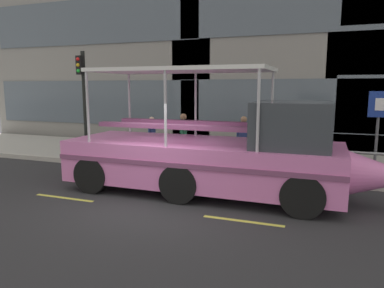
{
  "coord_description": "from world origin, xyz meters",
  "views": [
    {
      "loc": [
        3.96,
        -7.98,
        2.91
      ],
      "look_at": [
        0.45,
        1.49,
        1.3
      ],
      "focal_mm": 33.64,
      "sensor_mm": 36.0,
      "label": 1
    }
  ],
  "objects_px": {
    "pedestrian_mid_left": "(243,135)",
    "pedestrian_near_bow": "(322,142)",
    "duck_tour_boat": "(220,155)",
    "parking_sign": "(378,120)",
    "traffic_light_pole": "(83,93)",
    "pedestrian_near_stern": "(152,133)",
    "pedestrian_mid_right": "(183,133)"
  },
  "relations": [
    {
      "from": "pedestrian_mid_right",
      "to": "pedestrian_near_stern",
      "type": "relative_size",
      "value": 1.12
    },
    {
      "from": "pedestrian_near_bow",
      "to": "traffic_light_pole",
      "type": "bearing_deg",
      "value": -179.24
    },
    {
      "from": "parking_sign",
      "to": "pedestrian_near_bow",
      "type": "xyz_separation_m",
      "value": [
        -1.53,
        0.21,
        -0.79
      ]
    },
    {
      "from": "duck_tour_boat",
      "to": "parking_sign",
      "type": "bearing_deg",
      "value": 32.48
    },
    {
      "from": "pedestrian_near_stern",
      "to": "parking_sign",
      "type": "bearing_deg",
      "value": -5.25
    },
    {
      "from": "duck_tour_boat",
      "to": "pedestrian_mid_left",
      "type": "distance_m",
      "value": 3.29
    },
    {
      "from": "pedestrian_mid_left",
      "to": "pedestrian_mid_right",
      "type": "relative_size",
      "value": 0.96
    },
    {
      "from": "pedestrian_mid_left",
      "to": "traffic_light_pole",
      "type": "bearing_deg",
      "value": -174.69
    },
    {
      "from": "traffic_light_pole",
      "to": "pedestrian_mid_left",
      "type": "height_order",
      "value": "traffic_light_pole"
    },
    {
      "from": "parking_sign",
      "to": "pedestrian_mid_left",
      "type": "height_order",
      "value": "parking_sign"
    },
    {
      "from": "pedestrian_near_bow",
      "to": "parking_sign",
      "type": "bearing_deg",
      "value": -7.81
    },
    {
      "from": "duck_tour_boat",
      "to": "pedestrian_near_bow",
      "type": "height_order",
      "value": "duck_tour_boat"
    },
    {
      "from": "parking_sign",
      "to": "pedestrian_near_bow",
      "type": "distance_m",
      "value": 1.74
    },
    {
      "from": "pedestrian_mid_left",
      "to": "pedestrian_near_stern",
      "type": "bearing_deg",
      "value": 179.38
    },
    {
      "from": "duck_tour_boat",
      "to": "pedestrian_mid_right",
      "type": "height_order",
      "value": "duck_tour_boat"
    },
    {
      "from": "traffic_light_pole",
      "to": "pedestrian_mid_left",
      "type": "bearing_deg",
      "value": 5.31
    },
    {
      "from": "pedestrian_mid_right",
      "to": "pedestrian_near_stern",
      "type": "height_order",
      "value": "pedestrian_mid_right"
    },
    {
      "from": "pedestrian_near_bow",
      "to": "pedestrian_mid_right",
      "type": "xyz_separation_m",
      "value": [
        -4.81,
        0.12,
        0.09
      ]
    },
    {
      "from": "duck_tour_boat",
      "to": "pedestrian_mid_right",
      "type": "relative_size",
      "value": 5.26
    },
    {
      "from": "parking_sign",
      "to": "duck_tour_boat",
      "type": "xyz_separation_m",
      "value": [
        -4.1,
        -2.61,
        -0.86
      ]
    },
    {
      "from": "parking_sign",
      "to": "traffic_light_pole",
      "type": "bearing_deg",
      "value": 179.5
    },
    {
      "from": "traffic_light_pole",
      "to": "pedestrian_mid_right",
      "type": "bearing_deg",
      "value": 3.3
    },
    {
      "from": "parking_sign",
      "to": "pedestrian_near_bow",
      "type": "height_order",
      "value": "parking_sign"
    },
    {
      "from": "parking_sign",
      "to": "pedestrian_mid_left",
      "type": "relative_size",
      "value": 1.53
    },
    {
      "from": "traffic_light_pole",
      "to": "parking_sign",
      "type": "relative_size",
      "value": 1.58
    },
    {
      "from": "pedestrian_mid_left",
      "to": "pedestrian_near_bow",
      "type": "bearing_deg",
      "value": -10.07
    },
    {
      "from": "parking_sign",
      "to": "pedestrian_near_stern",
      "type": "distance_m",
      "value": 7.9
    },
    {
      "from": "pedestrian_near_stern",
      "to": "pedestrian_near_bow",
      "type": "bearing_deg",
      "value": -4.62
    },
    {
      "from": "pedestrian_mid_right",
      "to": "pedestrian_near_bow",
      "type": "bearing_deg",
      "value": -1.44
    },
    {
      "from": "duck_tour_boat",
      "to": "pedestrian_near_bow",
      "type": "distance_m",
      "value": 3.81
    },
    {
      "from": "duck_tour_boat",
      "to": "pedestrian_near_bow",
      "type": "bearing_deg",
      "value": 47.66
    },
    {
      "from": "parking_sign",
      "to": "pedestrian_near_stern",
      "type": "bearing_deg",
      "value": 174.75
    }
  ]
}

